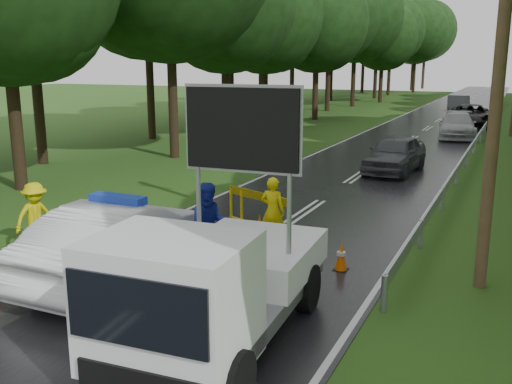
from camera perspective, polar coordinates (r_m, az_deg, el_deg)
The scene contains 18 objects.
ground at distance 12.07m, azimuth -5.00°, elevation -8.71°, with size 160.00×160.00×0.00m, color #284914.
road at distance 40.34m, azimuth 16.78°, elevation 6.10°, with size 7.00×140.00×0.02m, color black.
guardrail at distance 39.61m, azimuth 22.08°, elevation 6.37°, with size 0.12×60.06×0.70m.
utility_pole_near at distance 11.72m, azimuth 23.51°, elevation 14.94°, with size 1.40×0.24×10.00m.
police_sedan at distance 12.13m, azimuth -13.43°, elevation -4.80°, with size 1.81×4.99×1.80m.
work_truck at distance 8.91m, azimuth -4.53°, elevation -9.21°, with size 2.56×5.19×4.03m.
barrier at distance 15.52m, azimuth 0.23°, elevation -0.85°, with size 2.23×0.94×0.99m.
officer at distance 13.99m, azimuth 1.68°, elevation -1.93°, with size 0.62×0.41×1.71m, color yellow.
civilian at distance 12.52m, azimuth -4.63°, elevation -3.33°, with size 0.92×0.72×1.89m, color navy.
bystander_left at distance 14.61m, azimuth -21.16°, elevation -2.29°, with size 1.07×0.61×1.65m, color #D6CB0B.
queue_car_first at distance 23.95m, azimuth 13.73°, elevation 3.72°, with size 1.78×4.43×1.51m, color #42454A.
queue_car_second at distance 35.96m, azimuth 19.48°, elevation 6.30°, with size 2.05×5.05×1.47m, color #AEB3B7.
queue_car_third at distance 41.89m, azimuth 20.63°, elevation 7.12°, with size 2.60×5.63×1.56m, color black.
queue_car_fourth at distance 50.85m, azimuth 19.55°, elevation 8.14°, with size 1.74×4.98×1.64m, color #383A3F.
cone_center at distance 13.43m, azimuth 1.09°, elevation -4.91°, with size 0.32×0.32×0.68m.
cone_far at distance 14.01m, azimuth 0.35°, elevation -3.89°, with size 0.38×0.38×0.80m.
cone_left_mid at distance 14.49m, azimuth -15.13°, elevation -4.00°, with size 0.33×0.33×0.69m.
cone_right at distance 12.54m, azimuth 8.52°, elevation -6.43°, with size 0.31×0.31×0.65m.
Camera 1 is at (5.64, -9.70, 4.45)m, focal length 40.00 mm.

